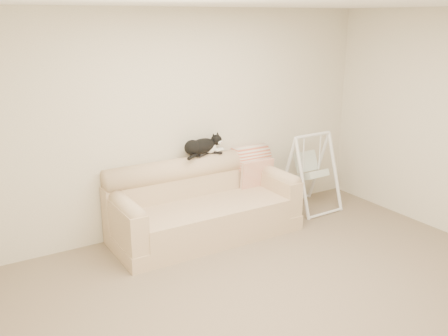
% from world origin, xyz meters
% --- Properties ---
extents(ground_plane, '(5.00, 5.00, 0.00)m').
position_xyz_m(ground_plane, '(0.00, 0.00, 0.00)').
color(ground_plane, '#786451').
rests_on(ground_plane, ground).
extents(room_shell, '(5.04, 4.04, 2.60)m').
position_xyz_m(room_shell, '(0.00, 0.00, 1.53)').
color(room_shell, beige).
rests_on(room_shell, ground).
extents(sofa, '(2.20, 0.93, 0.90)m').
position_xyz_m(sofa, '(-0.03, 1.62, 0.35)').
color(sofa, tan).
rests_on(sofa, ground).
extents(remote_a, '(0.18, 0.12, 0.03)m').
position_xyz_m(remote_a, '(0.10, 1.85, 0.91)').
color(remote_a, black).
rests_on(remote_a, sofa).
extents(remote_b, '(0.16, 0.14, 0.02)m').
position_xyz_m(remote_b, '(0.29, 1.85, 0.91)').
color(remote_b, black).
rests_on(remote_b, sofa).
extents(tuxedo_cat, '(0.60, 0.36, 0.24)m').
position_xyz_m(tuxedo_cat, '(0.11, 1.85, 1.01)').
color(tuxedo_cat, black).
rests_on(tuxedo_cat, sofa).
extents(throw_blanket, '(0.46, 0.38, 0.58)m').
position_xyz_m(throw_blanket, '(0.81, 1.84, 0.72)').
color(throw_blanket, '#C9583C').
rests_on(throw_blanket, sofa).
extents(baby_swing, '(0.65, 0.69, 1.04)m').
position_xyz_m(baby_swing, '(1.62, 1.61, 0.52)').
color(baby_swing, white).
rests_on(baby_swing, ground).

